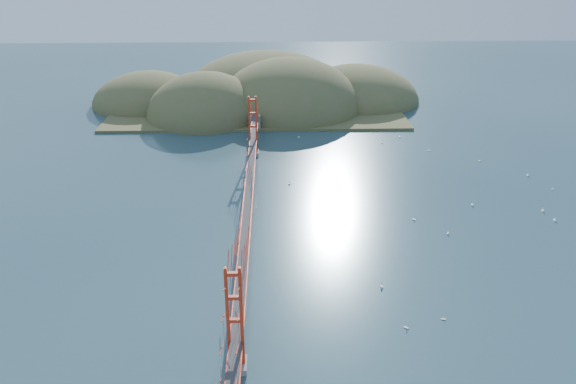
{
  "coord_description": "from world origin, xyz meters",
  "views": [
    {
      "loc": [
        3.82,
        -73.56,
        39.01
      ],
      "look_at": [
        5.9,
        0.0,
        5.49
      ],
      "focal_mm": 35.0,
      "sensor_mm": 36.0,
      "label": 1
    }
  ],
  "objects_px": {
    "bridge": "(247,182)",
    "sailboat_2": "(444,319)",
    "sailboat_0": "(381,286)",
    "sailboat_1": "(339,189)"
  },
  "relations": [
    {
      "from": "bridge",
      "to": "sailboat_1",
      "type": "xyz_separation_m",
      "value": [
        14.98,
        12.53,
        -6.86
      ]
    },
    {
      "from": "bridge",
      "to": "sailboat_1",
      "type": "relative_size",
      "value": 136.01
    },
    {
      "from": "sailboat_2",
      "to": "sailboat_1",
      "type": "distance_m",
      "value": 36.44
    },
    {
      "from": "sailboat_0",
      "to": "sailboat_1",
      "type": "relative_size",
      "value": 1.03
    },
    {
      "from": "sailboat_0",
      "to": "sailboat_2",
      "type": "distance_m",
      "value": 8.82
    },
    {
      "from": "bridge",
      "to": "sailboat_1",
      "type": "height_order",
      "value": "bridge"
    },
    {
      "from": "sailboat_0",
      "to": "sailboat_1",
      "type": "distance_m",
      "value": 29.03
    },
    {
      "from": "sailboat_2",
      "to": "sailboat_1",
      "type": "height_order",
      "value": "sailboat_1"
    },
    {
      "from": "sailboat_2",
      "to": "sailboat_1",
      "type": "xyz_separation_m",
      "value": [
        -7.69,
        35.62,
        0.02
      ]
    },
    {
      "from": "bridge",
      "to": "sailboat_2",
      "type": "relative_size",
      "value": 162.74
    }
  ]
}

